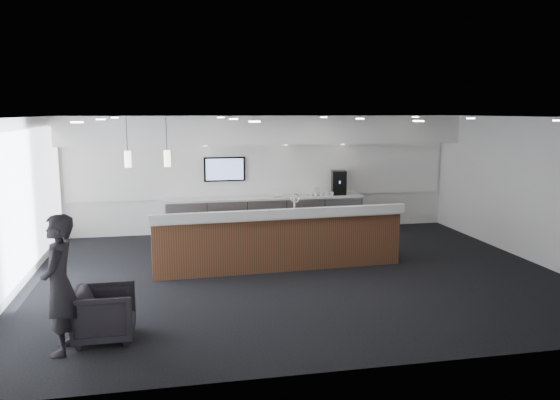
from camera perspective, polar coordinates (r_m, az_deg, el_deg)
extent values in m
plane|color=black|center=(10.66, 1.83, -7.71)|extent=(10.00, 10.00, 0.00)
cube|color=black|center=(10.19, 1.92, 8.64)|extent=(10.00, 8.00, 0.02)
cube|color=white|center=(14.21, -1.82, 2.76)|extent=(10.00, 0.02, 3.00)
cube|color=white|center=(10.40, -26.05, -0.59)|extent=(0.02, 8.00, 3.00)
cube|color=white|center=(12.44, 24.91, 0.97)|extent=(0.02, 8.00, 3.00)
cube|color=white|center=(13.68, -1.53, 7.34)|extent=(10.00, 0.90, 0.70)
cube|color=white|center=(14.17, -1.80, 3.15)|extent=(9.80, 0.06, 1.40)
cube|color=#A6B6C8|center=(10.39, -25.83, -0.58)|extent=(0.04, 7.36, 2.55)
cube|color=#919499|center=(14.01, -1.55, -1.68)|extent=(5.00, 0.60, 0.90)
cube|color=white|center=(13.93, -1.56, 0.24)|extent=(5.06, 0.66, 0.05)
cylinder|color=silver|center=(13.50, -9.72, -2.03)|extent=(0.60, 0.02, 0.02)
cylinder|color=silver|center=(13.56, -5.49, -1.89)|extent=(0.60, 0.02, 0.02)
cylinder|color=silver|center=(13.70, -1.33, -1.74)|extent=(0.60, 0.02, 0.02)
cylinder|color=silver|center=(13.90, 2.74, -1.58)|extent=(0.60, 0.02, 0.02)
cylinder|color=silver|center=(14.18, 6.66, -1.42)|extent=(0.60, 0.02, 0.02)
cube|color=black|center=(13.97, -5.82, 3.22)|extent=(1.05, 0.07, 0.62)
cube|color=blue|center=(13.93, -5.80, 3.21)|extent=(0.95, 0.01, 0.54)
cylinder|color=#F3E5BD|center=(10.75, -11.70, 4.49)|extent=(0.12, 0.12, 0.30)
cylinder|color=#F3E5BD|center=(10.78, -15.43, 4.36)|extent=(0.12, 0.12, 0.30)
cube|color=#492E18|center=(10.93, -0.17, -4.41)|extent=(4.97, 0.92, 1.05)
cube|color=white|center=(10.82, -0.17, -1.55)|extent=(5.06, 1.00, 0.06)
cube|color=white|center=(10.43, 0.33, -1.45)|extent=(5.03, 0.35, 0.18)
cylinder|color=silver|center=(10.97, 1.51, -0.50)|extent=(0.04, 0.04, 0.28)
torus|color=silver|center=(10.89, 1.59, 0.18)|extent=(0.19, 0.04, 0.19)
cube|color=black|center=(14.37, 6.16, 1.84)|extent=(0.43, 0.46, 0.63)
cube|color=silver|center=(14.20, 6.41, 0.50)|extent=(0.23, 0.12, 0.02)
cube|color=white|center=(13.87, -0.19, 0.83)|extent=(0.18, 0.03, 0.25)
cube|color=white|center=(14.08, 3.88, 0.91)|extent=(0.17, 0.07, 0.23)
imported|color=black|center=(8.00, -17.82, -11.25)|extent=(0.81, 0.78, 0.73)
imported|color=black|center=(7.62, -22.08, -8.19)|extent=(0.48, 0.70, 1.83)
imported|color=white|center=(14.19, 5.45, 0.66)|extent=(0.10, 0.10, 0.09)
imported|color=white|center=(14.15, 4.91, 0.65)|extent=(0.14, 0.14, 0.09)
imported|color=white|center=(14.11, 4.37, 0.63)|extent=(0.12, 0.12, 0.09)
imported|color=white|center=(14.08, 3.82, 0.62)|extent=(0.13, 0.13, 0.09)
imported|color=white|center=(14.04, 3.27, 0.60)|extent=(0.14, 0.14, 0.09)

